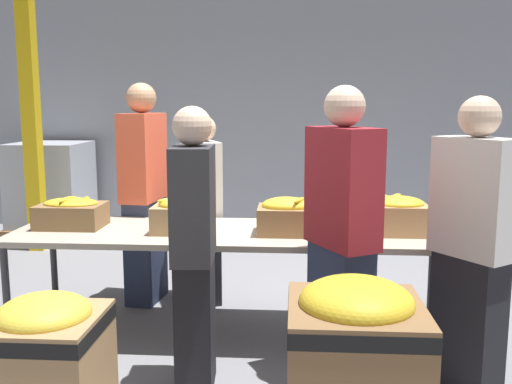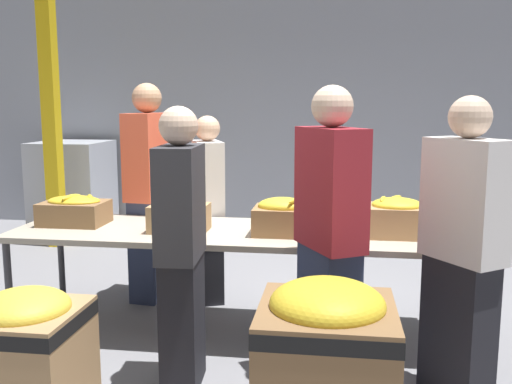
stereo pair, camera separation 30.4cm
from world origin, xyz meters
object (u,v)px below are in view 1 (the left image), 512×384
(banana_box_0, at_px, (71,212))
(banana_box_1, at_px, (182,215))
(sorting_table, at_px, (233,237))
(support_pillar, at_px, (28,67))
(pallet_stack_0, at_px, (52,190))
(banana_box_3, at_px, (398,214))
(volunteer_1, at_px, (194,253))
(banana_box_2, at_px, (287,215))
(volunteer_4, at_px, (472,249))
(donation_bin_1, at_px, (354,368))
(volunteer_3, at_px, (342,239))
(volunteer_0, at_px, (205,211))
(donation_bin_0, at_px, (47,370))
(volunteer_2, at_px, (144,195))

(banana_box_0, height_order, banana_box_1, banana_box_1)
(sorting_table, distance_m, support_pillar, 3.50)
(banana_box_1, distance_m, pallet_stack_0, 3.72)
(banana_box_3, relative_size, volunteer_1, 0.24)
(pallet_stack_0, bearing_deg, sorting_table, -48.43)
(banana_box_2, height_order, volunteer_4, volunteer_4)
(volunteer_4, xyz_separation_m, donation_bin_1, (-0.71, -0.74, -0.37))
(banana_box_1, height_order, volunteer_4, volunteer_4)
(banana_box_3, height_order, support_pillar, support_pillar)
(banana_box_0, height_order, support_pillar, support_pillar)
(support_pillar, bearing_deg, volunteer_1, -52.35)
(volunteer_3, relative_size, pallet_stack_0, 1.51)
(banana_box_0, distance_m, support_pillar, 2.73)
(volunteer_0, xyz_separation_m, volunteer_1, (0.17, -1.45, 0.04))
(banana_box_3, bearing_deg, volunteer_4, -68.80)
(volunteer_3, bearing_deg, donation_bin_0, 89.98)
(banana_box_3, height_order, volunteer_3, volunteer_3)
(sorting_table, height_order, donation_bin_0, donation_bin_0)
(volunteer_0, distance_m, donation_bin_1, 2.35)
(banana_box_3, relative_size, support_pillar, 0.10)
(donation_bin_0, bearing_deg, volunteer_0, 79.02)
(volunteer_3, distance_m, volunteer_4, 0.72)
(volunteer_2, bearing_deg, sorting_table, 59.25)
(volunteer_1, distance_m, support_pillar, 3.95)
(volunteer_3, bearing_deg, banana_box_2, -1.30)
(banana_box_2, height_order, volunteer_2, volunteer_2)
(banana_box_3, xyz_separation_m, volunteer_4, (0.28, -0.72, -0.05))
(sorting_table, distance_m, donation_bin_1, 1.64)
(banana_box_1, xyz_separation_m, banana_box_3, (1.48, 0.07, 0.01))
(banana_box_0, bearing_deg, volunteer_0, 35.16)
(banana_box_1, height_order, banana_box_3, banana_box_3)
(banana_box_3, bearing_deg, banana_box_1, -177.36)
(volunteer_0, height_order, donation_bin_1, volunteer_0)
(banana_box_0, relative_size, banana_box_2, 1.17)
(banana_box_3, bearing_deg, support_pillar, 148.53)
(banana_box_3, height_order, volunteer_2, volunteer_2)
(sorting_table, bearing_deg, volunteer_0, 115.21)
(banana_box_0, relative_size, donation_bin_0, 0.60)
(volunteer_4, xyz_separation_m, pallet_stack_0, (-3.98, 3.62, -0.27))
(banana_box_1, xyz_separation_m, volunteer_4, (1.75, -0.65, -0.04))
(banana_box_3, relative_size, pallet_stack_0, 0.34)
(volunteer_0, bearing_deg, volunteer_1, -15.02)
(sorting_table, relative_size, donation_bin_1, 3.50)
(donation_bin_1, distance_m, pallet_stack_0, 5.44)
(banana_box_3, bearing_deg, banana_box_0, 178.96)
(volunteer_2, relative_size, donation_bin_1, 2.04)
(volunteer_0, xyz_separation_m, donation_bin_1, (1.00, -2.10, -0.30))
(banana_box_2, height_order, pallet_stack_0, pallet_stack_0)
(sorting_table, relative_size, banana_box_3, 7.96)
(volunteer_2, distance_m, donation_bin_0, 2.14)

